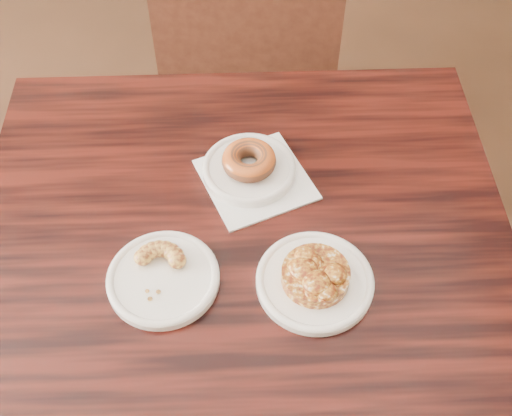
{
  "coord_description": "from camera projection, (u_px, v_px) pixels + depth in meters",
  "views": [
    {
      "loc": [
        0.25,
        -0.56,
        1.55
      ],
      "look_at": [
        0.29,
        0.03,
        0.8
      ],
      "focal_mm": 45.0,
      "sensor_mm": 36.0,
      "label": 1
    }
  ],
  "objects": [
    {
      "name": "cafe_table",
      "position": [
        246.0,
        362.0,
        1.26
      ],
      "size": [
        0.86,
        0.86,
        0.75
      ],
      "primitive_type": "cube",
      "rotation": [
        0.0,
        0.0,
        -0.03
      ],
      "color": "black",
      "rests_on": "floor"
    },
    {
      "name": "chair_far",
      "position": [
        255.0,
        58.0,
        1.71
      ],
      "size": [
        0.53,
        0.53,
        0.9
      ],
      "primitive_type": null,
      "rotation": [
        0.0,
        0.0,
        2.97
      ],
      "color": "black",
      "rests_on": "floor"
    },
    {
      "name": "napkin",
      "position": [
        256.0,
        179.0,
        1.05
      ],
      "size": [
        0.21,
        0.21,
        0.0
      ],
      "primitive_type": "cube",
      "rotation": [
        0.0,
        0.0,
        0.36
      ],
      "color": "white",
      "rests_on": "cafe_table"
    },
    {
      "name": "plate_donut",
      "position": [
        249.0,
        169.0,
        1.06
      ],
      "size": [
        0.15,
        0.15,
        0.01
      ],
      "primitive_type": "cylinder",
      "color": "white",
      "rests_on": "napkin"
    },
    {
      "name": "plate_cruller",
      "position": [
        163.0,
        279.0,
        0.93
      ],
      "size": [
        0.16,
        0.16,
        0.01
      ],
      "primitive_type": "cylinder",
      "color": "white",
      "rests_on": "cafe_table"
    },
    {
      "name": "plate_fritter",
      "position": [
        315.0,
        282.0,
        0.93
      ],
      "size": [
        0.17,
        0.17,
        0.01
      ],
      "primitive_type": "cylinder",
      "color": "white",
      "rests_on": "cafe_table"
    },
    {
      "name": "glazed_donut",
      "position": [
        249.0,
        160.0,
        1.04
      ],
      "size": [
        0.09,
        0.09,
        0.03
      ],
      "primitive_type": "torus",
      "color": "#9C4516",
      "rests_on": "plate_donut"
    },
    {
      "name": "apple_fritter",
      "position": [
        316.0,
        273.0,
        0.91
      ],
      "size": [
        0.14,
        0.14,
        0.03
      ],
      "primitive_type": null,
      "color": "#491507",
      "rests_on": "plate_fritter"
    },
    {
      "name": "cruller_fragment",
      "position": [
        162.0,
        272.0,
        0.92
      ],
      "size": [
        0.09,
        0.09,
        0.02
      ],
      "primitive_type": null,
      "color": "#622C13",
      "rests_on": "plate_cruller"
    }
  ]
}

